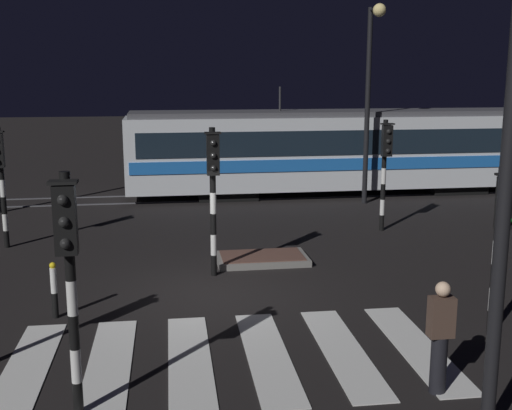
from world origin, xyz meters
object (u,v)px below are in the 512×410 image
object	(u,v)px
traffic_light_corner_near_right	(501,227)
bollard_island_edge	(54,290)
traffic_light_median_centre	(213,180)
traffic_light_corner_far_left	(0,169)
tram	(343,150)
traffic_light_kerb_mid_left	(69,260)
pedestrian_waiting_at_kerb	(440,337)
traffic_light_corner_far_right	(385,159)
street_lamp_trackside_right	(371,80)

from	to	relation	value
traffic_light_corner_near_right	bollard_island_edge	bearing A→B (deg)	165.25
traffic_light_median_centre	traffic_light_corner_far_left	distance (m)	6.28
tram	bollard_island_edge	size ratio (longest dim) A/B	15.01
traffic_light_kerb_mid_left	pedestrian_waiting_at_kerb	world-z (taller)	traffic_light_kerb_mid_left
traffic_light_corner_far_right	pedestrian_waiting_at_kerb	size ratio (longest dim) A/B	1.94
traffic_light_kerb_mid_left	traffic_light_corner_far_right	distance (m)	12.31
traffic_light_kerb_mid_left	pedestrian_waiting_at_kerb	distance (m)	5.34
traffic_light_corner_near_right	traffic_light_kerb_mid_left	bearing A→B (deg)	-165.91
traffic_light_corner_far_left	traffic_light_corner_far_right	world-z (taller)	traffic_light_corner_far_right
traffic_light_corner_far_left	tram	distance (m)	12.87
traffic_light_corner_far_right	bollard_island_edge	distance (m)	10.47
street_lamp_trackside_right	pedestrian_waiting_at_kerb	size ratio (longest dim) A/B	4.03
traffic_light_corner_near_right	street_lamp_trackside_right	bearing A→B (deg)	82.74
traffic_light_corner_far_left	traffic_light_corner_far_right	xyz separation A→B (m)	(10.70, 0.32, 0.04)
street_lamp_trackside_right	traffic_light_corner_far_right	bearing A→B (deg)	-101.32
traffic_light_corner_near_right	tram	distance (m)	13.90
tram	pedestrian_waiting_at_kerb	distance (m)	15.99
traffic_light_corner_far_left	tram	world-z (taller)	tram
street_lamp_trackside_right	traffic_light_kerb_mid_left	bearing A→B (deg)	-122.39
street_lamp_trackside_right	tram	size ratio (longest dim) A/B	0.41
traffic_light_kerb_mid_left	street_lamp_trackside_right	world-z (taller)	street_lamp_trackside_right
traffic_light_kerb_mid_left	pedestrian_waiting_at_kerb	xyz separation A→B (m)	(5.16, -0.06, -1.36)
traffic_light_corner_far_right	street_lamp_trackside_right	world-z (taller)	street_lamp_trackside_right
traffic_light_corner_far_right	tram	world-z (taller)	tram
tram	traffic_light_kerb_mid_left	bearing A→B (deg)	-117.78
traffic_light_kerb_mid_left	traffic_light_corner_far_right	bearing A→B (deg)	50.99
bollard_island_edge	traffic_light_median_centre	bearing A→B (deg)	32.85
tram	pedestrian_waiting_at_kerb	xyz separation A→B (m)	(-3.06, -15.67, -0.87)
traffic_light_median_centre	bollard_island_edge	bearing A→B (deg)	-147.15
street_lamp_trackside_right	traffic_light_corner_far_left	bearing A→B (deg)	-159.91
traffic_light_kerb_mid_left	traffic_light_median_centre	distance (m)	6.41
traffic_light_kerb_mid_left	bollard_island_edge	bearing A→B (deg)	102.65
traffic_light_kerb_mid_left	traffic_light_median_centre	bearing A→B (deg)	68.12
traffic_light_corner_near_right	pedestrian_waiting_at_kerb	bearing A→B (deg)	-135.82
traffic_light_corner_near_right	tram	bearing A→B (deg)	85.11
traffic_light_corner_far_left	street_lamp_trackside_right	xyz separation A→B (m)	(11.48, 4.20, 2.25)
traffic_light_median_centre	tram	xyz separation A→B (m)	(5.83, 9.66, -0.52)
traffic_light_median_centre	bollard_island_edge	xyz separation A→B (m)	(-3.25, -2.10, -1.72)
traffic_light_corner_near_right	pedestrian_waiting_at_kerb	size ratio (longest dim) A/B	1.78
traffic_light_median_centre	pedestrian_waiting_at_kerb	bearing A→B (deg)	-65.23
traffic_light_corner_far_right	tram	bearing A→B (deg)	85.53
street_lamp_trackside_right	pedestrian_waiting_at_kerb	bearing A→B (deg)	-104.00
traffic_light_kerb_mid_left	pedestrian_waiting_at_kerb	size ratio (longest dim) A/B	1.99
traffic_light_kerb_mid_left	bollard_island_edge	distance (m)	4.29
traffic_light_corner_near_right	traffic_light_median_centre	distance (m)	6.26
traffic_light_kerb_mid_left	bollard_island_edge	size ratio (longest dim) A/B	3.06
traffic_light_corner_near_right	tram	size ratio (longest dim) A/B	0.18
traffic_light_median_centre	tram	distance (m)	11.30
traffic_light_kerb_mid_left	tram	size ratio (longest dim) A/B	0.20
traffic_light_kerb_mid_left	street_lamp_trackside_right	size ratio (longest dim) A/B	0.49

